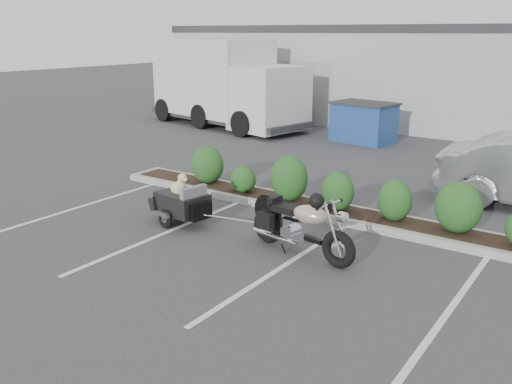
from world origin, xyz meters
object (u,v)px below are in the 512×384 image
Objects in this scene: dumpster at (364,122)px; delivery_truck at (226,85)px; motorcycle at (300,226)px; pet_trailer at (182,202)px.

delivery_truck is (-6.05, -0.07, 0.95)m from dumpster.
pet_trailer is at bearing -171.06° from motorcycle.
pet_trailer is (-2.78, 0.03, -0.06)m from motorcycle.
pet_trailer is 11.92m from delivery_truck.
motorcycle reaches higher than pet_trailer.
pet_trailer is at bearing -44.54° from delivery_truck.
delivery_truck reaches higher than pet_trailer.
delivery_truck reaches higher than motorcycle.
pet_trailer is 9.96m from dumpster.
dumpster is at bearing 117.83° from motorcycle.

